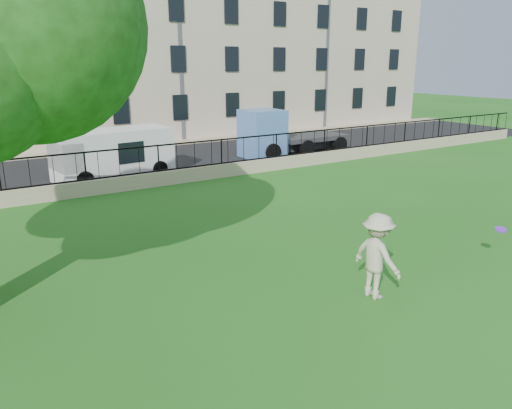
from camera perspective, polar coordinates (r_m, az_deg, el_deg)
ground at (r=11.83m, az=11.92°, el=-9.67°), size 120.00×120.00×0.00m
retaining_wall at (r=21.45m, az=-10.96°, el=2.94°), size 50.00×0.40×0.60m
iron_railing at (r=21.28m, az=-11.09°, el=5.17°), size 50.00×0.05×1.13m
street at (r=25.85m, az=-14.87°, el=4.24°), size 60.00×9.00×0.01m
sidewalk at (r=30.75m, az=-17.94°, el=5.93°), size 60.00×1.40×0.12m
building_row at (r=35.90m, az=-21.45°, el=17.99°), size 56.40×10.40×13.80m
man at (r=11.28m, az=13.67°, el=-5.74°), size 0.77×1.28×1.93m
frisbee at (r=13.89m, az=26.17°, el=-2.57°), size 0.28×0.27×0.12m
white_van at (r=23.27m, az=-15.98°, el=5.58°), size 5.32×2.58×2.15m
blue_truck at (r=28.34m, az=4.27°, el=8.36°), size 6.15×2.27×2.56m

